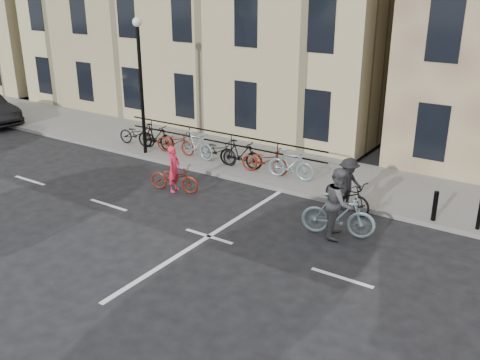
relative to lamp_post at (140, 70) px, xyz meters
The scene contains 10 objects.
ground 8.59m from the lamp_post, 34.09° to the right, with size 120.00×120.00×0.00m, color black.
sidewalk 4.52m from the lamp_post, 32.62° to the left, with size 46.00×4.00×0.15m, color slate.
building_west 9.11m from the lamp_post, 106.21° to the left, with size 20.00×10.00×10.00m, color #CCBE8A.
building_far 21.34m from the lamp_post, 156.20° to the left, with size 12.00×10.00×9.00m, color #CCBE8A.
lamp_post is the anchor object (origin of this frame).
bollard_east 11.86m from the lamp_post, ahead, with size 0.14×0.14×0.90m, color black.
parked_bikes 3.93m from the lamp_post, 13.63° to the left, with size 9.35×1.23×1.05m.
cyclist_pink 5.08m from the lamp_post, 33.23° to the right, with size 1.86×0.98×1.58m.
cyclist_grey 10.11m from the lamp_post, 13.93° to the right, with size 2.15×1.14×2.00m.
cyclist_dark 9.40m from the lamp_post, ahead, with size 2.00×1.33×1.68m.
Camera 1 is at (8.17, -10.69, 6.75)m, focal length 40.00 mm.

